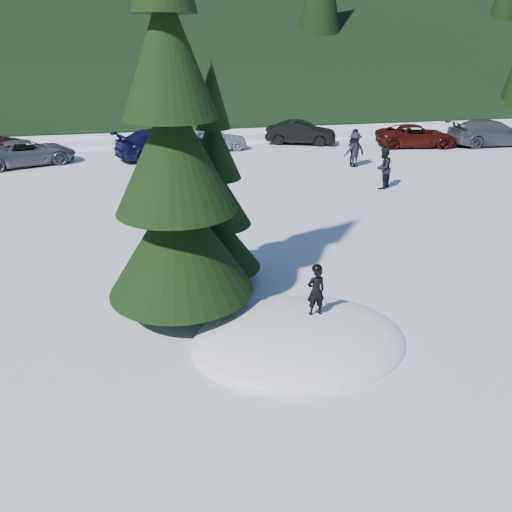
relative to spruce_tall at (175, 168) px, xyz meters
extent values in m
plane|color=white|center=(2.20, -1.80, -3.32)|extent=(200.00, 200.00, 0.00)
ellipsoid|color=white|center=(2.20, -1.80, -3.32)|extent=(4.48, 3.52, 0.96)
cylinder|color=black|center=(0.00, 0.00, -2.62)|extent=(0.38, 0.38, 1.40)
cone|color=black|center=(0.00, 0.00, -1.53)|extent=(3.20, 3.20, 2.46)
cone|color=black|center=(0.00, 0.00, 0.33)|extent=(2.54, 2.54, 2.46)
cone|color=black|center=(0.00, 0.00, 2.19)|extent=(1.88, 1.88, 2.46)
cylinder|color=black|center=(1.00, 1.40, -2.82)|extent=(0.26, 0.26, 1.00)
cone|color=black|center=(1.00, 1.40, -2.16)|extent=(2.20, 2.20, 1.52)
cone|color=black|center=(1.00, 1.40, -1.01)|extent=(1.75, 1.75, 1.52)
cone|color=black|center=(1.00, 1.40, 0.14)|extent=(1.29, 1.29, 1.52)
cone|color=black|center=(1.00, 1.40, 1.29)|extent=(0.84, 0.84, 1.52)
imported|color=black|center=(2.59, -1.58, -2.31)|extent=(0.40, 0.28, 1.06)
imported|color=black|center=(9.07, 8.62, -2.46)|extent=(1.06, 1.05, 1.72)
imported|color=black|center=(9.55, 12.76, -2.41)|extent=(0.50, 1.09, 1.82)
imported|color=black|center=(9.50, 12.56, -2.48)|extent=(1.19, 0.82, 1.68)
imported|color=#505358|center=(-6.16, 16.56, -2.69)|extent=(4.95, 3.51, 1.25)
imported|color=black|center=(0.59, 16.83, -2.56)|extent=(5.61, 3.75, 1.51)
imported|color=#9EA3A7|center=(3.20, 17.95, -2.63)|extent=(4.27, 2.39, 1.37)
imported|color=black|center=(8.77, 18.88, -2.64)|extent=(4.37, 2.90, 1.36)
imported|color=#3C0D0A|center=(15.08, 16.59, -2.69)|extent=(4.89, 3.00, 1.26)
imported|color=#46494D|center=(19.58, 15.98, -2.58)|extent=(5.18, 2.25, 1.48)
camera|label=1|loc=(-0.62, -10.11, 2.35)|focal=35.00mm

